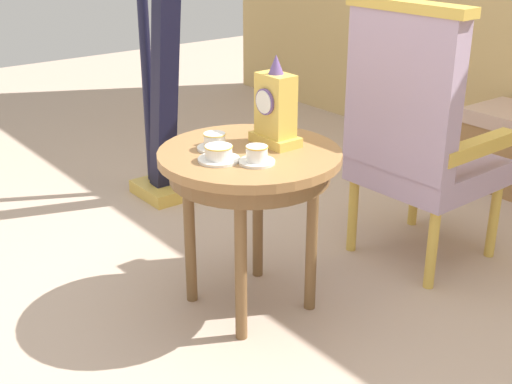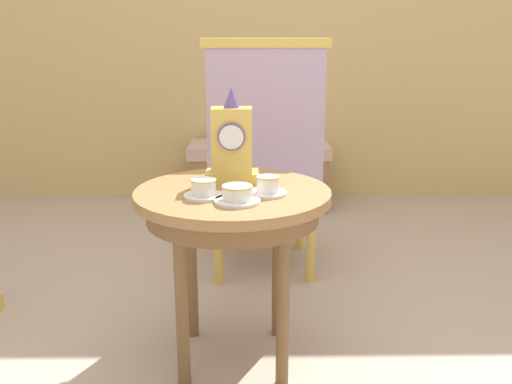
% 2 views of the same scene
% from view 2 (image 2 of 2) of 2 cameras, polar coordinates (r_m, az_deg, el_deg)
% --- Properties ---
extents(ground_plane, '(10.00, 10.00, 0.00)m').
position_cam_2_polar(ground_plane, '(2.22, -0.96, -16.31)').
color(ground_plane, '#BCA38E').
extents(side_table, '(0.68, 0.68, 0.64)m').
position_cam_2_polar(side_table, '(2.01, -2.29, -1.99)').
color(side_table, '#9E7042').
rests_on(side_table, ground).
extents(teacup_left, '(0.13, 0.13, 0.06)m').
position_cam_2_polar(teacup_left, '(1.90, -5.17, 0.27)').
color(teacup_left, white).
rests_on(teacup_left, side_table).
extents(teacup_right, '(0.15, 0.15, 0.06)m').
position_cam_2_polar(teacup_right, '(1.84, -1.86, -0.27)').
color(teacup_right, white).
rests_on(teacup_right, side_table).
extents(teacup_center, '(0.13, 0.13, 0.06)m').
position_cam_2_polar(teacup_center, '(1.92, 1.17, 0.54)').
color(teacup_center, white).
rests_on(teacup_center, side_table).
extents(mantel_clock, '(0.19, 0.11, 0.34)m').
position_cam_2_polar(mantel_clock, '(2.07, -2.39, 4.70)').
color(mantel_clock, gold).
rests_on(mantel_clock, side_table).
extents(armchair, '(0.56, 0.55, 1.14)m').
position_cam_2_polar(armchair, '(2.75, 0.75, 3.46)').
color(armchair, '#B299B7').
rests_on(armchair, ground).
extents(window_bench, '(0.94, 0.40, 0.44)m').
position_cam_2_polar(window_bench, '(3.95, 0.29, 1.69)').
color(window_bench, '#CCA893').
rests_on(window_bench, ground).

